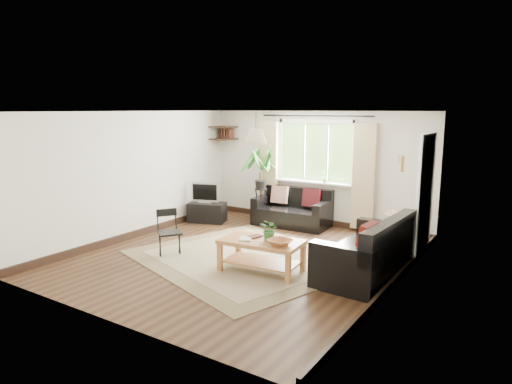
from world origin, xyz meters
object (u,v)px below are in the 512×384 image
Objects in this scene: palm_stand at (261,186)px; folding_chair at (169,233)px; sofa_right at (365,248)px; tv_stand at (207,212)px; sofa_back at (292,209)px; coffee_table at (261,256)px.

palm_stand reaches higher than folding_chair.
sofa_right is 2.35× the size of folding_chair.
sofa_back is at bearing 2.29° from tv_stand.
palm_stand is at bearing -119.79° from sofa_right.
palm_stand is at bearing 13.14° from tv_stand.
coffee_table reaches higher than tv_stand.
palm_stand reaches higher than sofa_back.
palm_stand is (-3.05, 1.95, 0.38)m from sofa_right.
sofa_back is at bearing 109.20° from coffee_table.
sofa_back is at bearing 4.80° from palm_stand.
coffee_table is at bearing -56.75° from tv_stand.
coffee_table is at bearing -49.34° from folding_chair.
folding_chair is (-1.70, -0.19, 0.14)m from coffee_table.
palm_stand reaches higher than coffee_table.
coffee_table is 3.32m from tv_stand.
folding_chair is at bearing -86.22° from tv_stand.
sofa_right reaches higher than sofa_back.
folding_chair is at bearing -71.36° from sofa_right.
coffee_table is 1.56× the size of tv_stand.
sofa_right is 1.49× the size of coffee_table.
folding_chair is (-3.08, -0.87, -0.04)m from sofa_right.
sofa_back is 2.98m from folding_chair.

